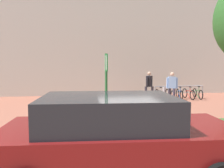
{
  "coord_description": "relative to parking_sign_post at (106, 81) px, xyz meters",
  "views": [
    {
      "loc": [
        -1.99,
        -8.87,
        2.11
      ],
      "look_at": [
        -0.49,
        1.75,
        1.18
      ],
      "focal_mm": 35.56,
      "sensor_mm": 36.0,
      "label": 1
    }
  ],
  "objects": [
    {
      "name": "bike_at_sign",
      "position": [
        0.04,
        0.17,
        -1.25
      ],
      "size": [
        1.68,
        0.42,
        0.86
      ],
      "color": "black",
      "rests_on": "ground"
    },
    {
      "name": "ground_plane",
      "position": [
        1.21,
        2.1,
        -1.6
      ],
      "size": [
        60.0,
        60.0,
        0.0
      ],
      "primitive_type": "plane",
      "color": "#9E5B47"
    },
    {
      "name": "planter_strip",
      "position": [
        0.88,
        0.0,
        -1.52
      ],
      "size": [
        7.0,
        1.1,
        0.16
      ],
      "primitive_type": "cube",
      "color": "#336028",
      "rests_on": "ground"
    },
    {
      "name": "parking_sign_post",
      "position": [
        0.0,
        0.0,
        0.0
      ],
      "size": [
        0.08,
        0.36,
        2.45
      ],
      "color": "#2D7238",
      "rests_on": "ground"
    },
    {
      "name": "building_facade",
      "position": [
        1.21,
        9.22,
        3.4
      ],
      "size": [
        28.0,
        1.2,
        10.0
      ],
      "primitive_type": "cube",
      "color": "beige",
      "rests_on": "ground"
    },
    {
      "name": "bike_rack_cluster",
      "position": [
        5.2,
        6.04,
        -1.26
      ],
      "size": [
        3.21,
        1.67,
        0.83
      ],
      "color": "#99999E",
      "rests_on": "ground"
    },
    {
      "name": "person_suited_dark",
      "position": [
        3.16,
        5.64,
        -0.62
      ],
      "size": [
        0.51,
        0.49,
        1.72
      ],
      "color": "#2D2D38",
      "rests_on": "ground"
    },
    {
      "name": "bollard_steel",
      "position": [
        3.74,
        4.78,
        -1.15
      ],
      "size": [
        0.16,
        0.16,
        0.9
      ],
      "primitive_type": "cylinder",
      "color": "#ADADB2",
      "rests_on": "ground"
    },
    {
      "name": "car_maroon_wagon",
      "position": [
        -0.13,
        -2.8,
        -0.85
      ],
      "size": [
        4.4,
        2.24,
        1.54
      ],
      "color": "maroon",
      "rests_on": "ground"
    },
    {
      "name": "person_shirt_white",
      "position": [
        4.1,
        4.58,
        -0.62
      ],
      "size": [
        0.6,
        0.5,
        1.72
      ],
      "color": "#383342",
      "rests_on": "ground"
    }
  ]
}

